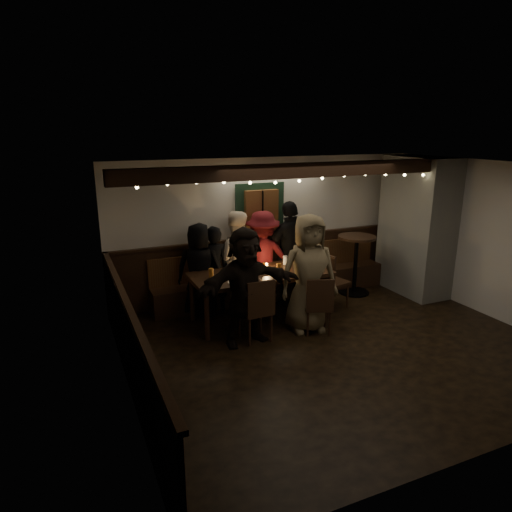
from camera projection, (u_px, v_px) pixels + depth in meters
name	position (u px, v px, depth m)	size (l,w,h in m)	color
room	(348.00, 247.00, 8.07)	(6.02, 5.01, 2.62)	black
dining_table	(261.00, 277.00, 7.48)	(2.30, 0.99, 1.00)	black
chair_near_left	(258.00, 307.00, 6.74)	(0.47, 0.47, 0.98)	black
chair_near_right	(319.00, 303.00, 6.98)	(0.54, 0.54, 0.93)	black
chair_end	(329.00, 278.00, 7.99)	(0.55, 0.55, 1.02)	black
high_top	(356.00, 257.00, 8.71)	(0.71, 0.71, 1.14)	black
person_a	(200.00, 270.00, 7.70)	(0.78, 0.51, 1.59)	black
person_b	(213.00, 269.00, 7.83)	(0.56, 0.36, 1.52)	black
person_c	(236.00, 259.00, 8.05)	(0.84, 0.66, 1.73)	beige
person_d	(262.00, 258.00, 8.17)	(1.10, 0.63, 1.71)	#4A0D12
person_e	(290.00, 251.00, 8.34)	(1.08, 0.45, 1.85)	black
person_f	(245.00, 286.00, 6.64)	(1.63, 0.52, 1.76)	black
person_g	(308.00, 274.00, 7.04)	(0.91, 0.60, 1.87)	brown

